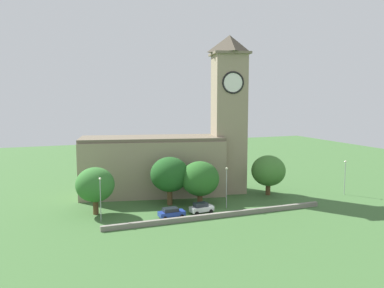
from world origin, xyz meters
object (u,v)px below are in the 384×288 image
(tree_riverside_east, at_px, (200,179))
(streetlamp_west_end, at_px, (100,192))
(tree_by_tower, at_px, (170,175))
(car_blue, at_px, (171,213))
(car_silver, at_px, (201,208))
(streetlamp_west_mid, at_px, (227,181))
(tree_churchyard, at_px, (268,171))
(church, at_px, (174,151))
(streetlamp_central, at_px, (345,172))
(tree_riverside_west, at_px, (95,185))

(tree_riverside_east, bearing_deg, streetlamp_west_end, -170.46)
(tree_by_tower, bearing_deg, tree_riverside_east, -25.98)
(car_blue, xyz_separation_m, streetlamp_west_end, (-11.79, 2.05, 4.14))
(car_silver, relative_size, streetlamp_west_mid, 0.58)
(car_blue, distance_m, tree_riverside_east, 10.20)
(car_silver, height_order, tree_churchyard, tree_churchyard)
(church, height_order, streetlamp_central, church)
(tree_riverside_east, bearing_deg, car_blue, -144.83)
(tree_by_tower, xyz_separation_m, tree_riverside_west, (-14.29, -1.23, -0.62))
(streetlamp_west_mid, bearing_deg, tree_riverside_east, 141.92)
(streetlamp_west_mid, bearing_deg, car_silver, -165.27)
(streetlamp_west_mid, distance_m, tree_riverside_east, 5.22)
(church, bearing_deg, streetlamp_central, -23.01)
(streetlamp_west_end, xyz_separation_m, tree_riverside_west, (-0.27, 4.59, 0.36))
(church, xyz_separation_m, streetlamp_west_end, (-17.90, -14.53, -4.35))
(streetlamp_west_end, height_order, tree_by_tower, tree_by_tower)
(car_blue, xyz_separation_m, streetlamp_central, (39.80, 2.27, 4.04))
(streetlamp_central, bearing_deg, streetlamp_west_end, -179.75)
(car_silver, distance_m, tree_churchyard, 20.32)
(car_blue, xyz_separation_m, tree_churchyard, (24.34, 7.95, 4.36))
(church, bearing_deg, streetlamp_west_end, -140.93)
(car_silver, distance_m, streetlamp_west_end, 18.19)
(car_blue, distance_m, streetlamp_central, 40.06)
(tree_by_tower, xyz_separation_m, tree_churchyard, (22.10, 0.08, -0.77))
(car_silver, distance_m, tree_riverside_east, 6.60)
(car_blue, height_order, streetlamp_west_end, streetlamp_west_end)
(streetlamp_west_end, bearing_deg, tree_riverside_east, 9.54)
(church, relative_size, car_blue, 7.90)
(church, bearing_deg, tree_churchyard, -25.33)
(car_silver, distance_m, streetlamp_central, 34.18)
(tree_riverside_east, bearing_deg, tree_churchyard, 8.98)
(streetlamp_west_end, xyz_separation_m, tree_churchyard, (36.12, 5.90, 0.21))
(streetlamp_central, height_order, tree_riverside_west, tree_riverside_west)
(streetlamp_west_mid, distance_m, tree_by_tower, 11.06)
(streetlamp_west_mid, relative_size, tree_riverside_east, 0.90)
(church, height_order, tree_riverside_west, church)
(car_silver, relative_size, streetlamp_west_end, 0.59)
(tree_riverside_east, bearing_deg, car_silver, -109.02)
(tree_churchyard, bearing_deg, car_silver, -158.20)
(car_blue, xyz_separation_m, tree_by_tower, (2.23, 7.87, 5.12))
(car_silver, xyz_separation_m, tree_churchyard, (18.45, 7.38, 4.26))
(church, xyz_separation_m, tree_riverside_east, (1.41, -11.28, -4.08))
(tree_by_tower, bearing_deg, tree_riverside_west, -175.08)
(streetlamp_west_end, bearing_deg, tree_by_tower, 22.54)
(streetlamp_west_end, distance_m, streetlamp_central, 51.58)
(church, distance_m, car_silver, 18.08)
(car_silver, height_order, tree_riverside_west, tree_riverside_west)
(streetlamp_west_mid, bearing_deg, car_blue, -169.84)
(church, relative_size, car_silver, 8.23)
(tree_by_tower, relative_size, tree_riverside_west, 1.11)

